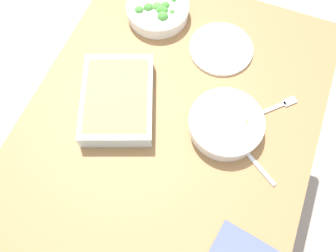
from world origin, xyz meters
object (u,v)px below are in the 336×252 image
object	(u,v)px
broccoli_bowl	(158,10)
baking_dish	(117,99)
spoon_by_stew	(249,155)
spoon_by_broccoli	(168,20)
side_plate	(221,49)
stew_bowl	(226,124)
fork_on_table	(276,107)

from	to	relation	value
broccoli_bowl	baking_dish	bearing A→B (deg)	2.69
spoon_by_stew	spoon_by_broccoli	bearing A→B (deg)	-133.10
spoon_by_broccoli	broccoli_bowl	bearing A→B (deg)	-102.98
broccoli_bowl	spoon_by_broccoli	world-z (taller)	broccoli_bowl
baking_dish	broccoli_bowl	bearing A→B (deg)	-177.31
spoon_by_stew	spoon_by_broccoli	size ratio (longest dim) A/B	0.91
side_plate	spoon_by_broccoli	distance (m)	0.22
stew_bowl	spoon_by_stew	xyz separation A→B (m)	(0.06, 0.10, -0.03)
broccoli_bowl	spoon_by_stew	size ratio (longest dim) A/B	1.43
side_plate	fork_on_table	distance (m)	0.28
side_plate	stew_bowl	bearing A→B (deg)	20.10
broccoli_bowl	spoon_by_broccoli	distance (m)	0.05
stew_bowl	spoon_by_broccoli	xyz separation A→B (m)	(-0.33, -0.32, -0.03)
stew_bowl	broccoli_bowl	xyz separation A→B (m)	(-0.34, -0.36, -0.00)
baking_dish	side_plate	xyz separation A→B (m)	(-0.32, 0.24, -0.03)
stew_bowl	spoon_by_stew	size ratio (longest dim) A/B	1.47
stew_bowl	baking_dish	distance (m)	0.35
fork_on_table	spoon_by_broccoli	bearing A→B (deg)	-114.04
baking_dish	fork_on_table	size ratio (longest dim) A/B	2.59
broccoli_bowl	spoon_by_stew	distance (m)	0.61
side_plate	fork_on_table	bearing A→B (deg)	56.96
stew_bowl	baking_dish	bearing A→B (deg)	-82.77
side_plate	fork_on_table	world-z (taller)	side_plate
spoon_by_stew	side_plate	bearing A→B (deg)	-149.72
stew_bowl	side_plate	distance (m)	0.30
broccoli_bowl	baking_dish	size ratio (longest dim) A/B	0.63
stew_bowl	fork_on_table	size ratio (longest dim) A/B	1.67
stew_bowl	side_plate	size ratio (longest dim) A/B	1.05
baking_dish	fork_on_table	world-z (taller)	baking_dish
spoon_by_stew	fork_on_table	distance (m)	0.19
broccoli_bowl	spoon_by_broccoli	xyz separation A→B (m)	(0.01, 0.04, -0.03)
baking_dish	side_plate	size ratio (longest dim) A/B	1.64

